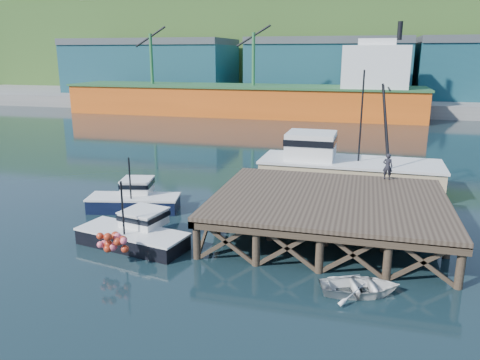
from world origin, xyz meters
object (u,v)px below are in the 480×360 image
(boat_navy, at_px, (135,198))
(dockworker, at_px, (388,166))
(dinghy, at_px, (360,286))
(trawler, at_px, (346,166))
(boat_black, at_px, (135,233))

(boat_navy, bearing_deg, dockworker, -0.15)
(boat_navy, height_order, dinghy, boat_navy)
(dinghy, bearing_deg, trawler, -10.13)
(boat_navy, distance_m, dinghy, 15.61)
(boat_black, distance_m, dinghy, 11.31)
(dockworker, bearing_deg, boat_navy, 21.59)
(trawler, distance_m, dinghy, 15.31)
(trawler, bearing_deg, boat_navy, -146.81)
(boat_black, xyz_separation_m, dockworker, (12.31, 8.35, 2.26))
(boat_navy, height_order, boat_black, boat_black)
(trawler, xyz_separation_m, dockworker, (2.57, -4.58, 1.19))
(boat_black, height_order, dockworker, dockworker)
(trawler, bearing_deg, dockworker, -59.60)
(boat_navy, relative_size, boat_black, 0.97)
(boat_black, bearing_deg, boat_navy, 128.69)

